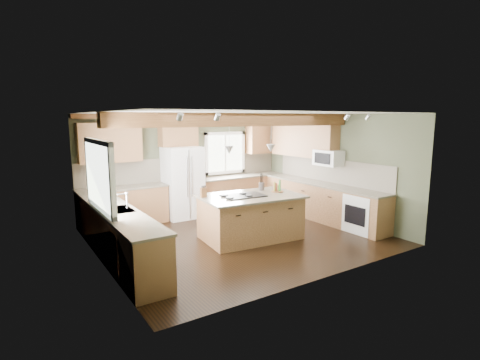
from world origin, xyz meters
TOP-DOWN VIEW (x-y plane):
  - floor at (0.00, 0.00)m, footprint 5.60×5.60m
  - ceiling at (0.00, 0.00)m, footprint 5.60×5.60m
  - wall_back at (0.00, 2.50)m, footprint 5.60×0.00m
  - wall_left at (-2.80, 0.00)m, footprint 0.00×5.00m
  - wall_right at (2.80, 0.00)m, footprint 0.00×5.00m
  - ceiling_beam at (0.00, -0.20)m, footprint 5.55×0.26m
  - soffit_trim at (0.00, 2.40)m, footprint 5.55×0.20m
  - backsplash_back at (0.00, 2.48)m, footprint 5.58×0.03m
  - backsplash_right at (2.78, 0.05)m, footprint 0.03×3.70m
  - base_cab_back_left at (-1.79, 2.20)m, footprint 2.02×0.60m
  - counter_back_left at (-1.79, 2.20)m, footprint 2.06×0.64m
  - base_cab_back_right at (1.49, 2.20)m, footprint 2.62×0.60m
  - counter_back_right at (1.49, 2.20)m, footprint 2.66×0.64m
  - base_cab_left at (-2.50, 0.05)m, footprint 0.60×3.70m
  - counter_left at (-2.50, 0.05)m, footprint 0.64×3.74m
  - base_cab_right at (2.50, 0.05)m, footprint 0.60×3.70m
  - counter_right at (2.50, 0.05)m, footprint 0.64×3.74m
  - upper_cab_back_left at (-1.99, 2.33)m, footprint 1.40×0.35m
  - upper_cab_over_fridge at (-0.30, 2.33)m, footprint 0.96×0.35m
  - upper_cab_right at (2.62, 0.90)m, footprint 0.35×2.20m
  - upper_cab_back_corner at (2.30, 2.33)m, footprint 0.90×0.35m
  - window_left at (-2.78, 0.05)m, footprint 0.04×1.60m
  - window_back at (1.15, 2.48)m, footprint 1.10×0.04m
  - sink at (-2.50, 0.05)m, footprint 0.50×0.65m
  - faucet at (-2.32, 0.05)m, footprint 0.02×0.02m
  - dishwasher at (-2.49, -1.25)m, footprint 0.60×0.60m
  - oven at (2.49, -1.25)m, footprint 0.60×0.72m
  - microwave at (2.58, -0.05)m, footprint 0.40×0.70m
  - pendant_left at (-0.32, -0.16)m, footprint 0.18×0.18m
  - pendant_right at (0.65, -0.25)m, footprint 0.18×0.18m
  - refrigerator at (-0.30, 2.12)m, footprint 0.90×0.74m
  - island at (0.17, -0.20)m, footprint 2.05×1.37m
  - island_top at (0.17, -0.20)m, footprint 2.19×1.51m
  - cooktop at (0.01, -0.19)m, footprint 0.89×0.64m
  - knife_block at (-0.74, 0.15)m, footprint 0.13×0.10m
  - utensil_crock at (0.69, 0.11)m, footprint 0.15×0.15m
  - bottle_tray at (0.87, -0.22)m, footprint 0.31×0.31m

SIDE VIEW (x-z plane):
  - floor at x=0.00m, z-range 0.00..0.00m
  - dishwasher at x=-2.49m, z-range 0.01..0.85m
  - oven at x=2.49m, z-range 0.01..0.85m
  - base_cab_back_left at x=-1.79m, z-range 0.00..0.88m
  - base_cab_back_right at x=1.49m, z-range 0.00..0.88m
  - base_cab_left at x=-2.50m, z-range 0.00..0.88m
  - base_cab_right at x=2.50m, z-range 0.00..0.88m
  - island at x=0.17m, z-range 0.00..0.88m
  - counter_back_left at x=-1.79m, z-range 0.88..0.92m
  - counter_back_right at x=1.49m, z-range 0.88..0.92m
  - counter_left at x=-2.50m, z-range 0.88..0.92m
  - counter_right at x=2.50m, z-range 0.88..0.92m
  - refrigerator at x=-0.30m, z-range 0.00..1.80m
  - island_top at x=0.17m, z-range 0.88..0.92m
  - sink at x=-2.50m, z-range 0.89..0.92m
  - cooktop at x=0.01m, z-range 0.92..0.94m
  - utensil_crock at x=0.69m, z-range 0.92..1.09m
  - knife_block at x=-0.74m, z-range 0.92..1.11m
  - bottle_tray at x=0.87m, z-range 0.92..1.16m
  - faucet at x=-2.32m, z-range 0.91..1.19m
  - backsplash_back at x=0.00m, z-range 0.92..1.50m
  - backsplash_right at x=2.78m, z-range 0.92..1.50m
  - wall_back at x=0.00m, z-range -1.50..4.10m
  - wall_left at x=-2.80m, z-range -1.20..3.80m
  - wall_right at x=2.80m, z-range -1.20..3.80m
  - window_back at x=1.15m, z-range 1.05..2.05m
  - window_left at x=-2.78m, z-range 1.02..2.08m
  - microwave at x=2.58m, z-range 1.36..1.74m
  - pendant_left at x=-0.32m, z-range 1.80..1.96m
  - pendant_right at x=0.65m, z-range 1.80..1.96m
  - upper_cab_back_left at x=-1.99m, z-range 1.50..2.40m
  - upper_cab_right at x=2.62m, z-range 1.50..2.40m
  - upper_cab_back_corner at x=2.30m, z-range 1.50..2.40m
  - upper_cab_over_fridge at x=-0.30m, z-range 1.80..2.50m
  - ceiling_beam at x=0.00m, z-range 2.34..2.60m
  - soffit_trim at x=0.00m, z-range 2.49..2.59m
  - ceiling at x=0.00m, z-range 2.60..2.60m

